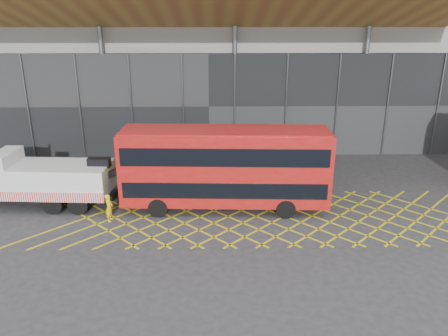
{
  "coord_description": "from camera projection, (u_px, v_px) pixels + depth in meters",
  "views": [
    {
      "loc": [
        2.56,
        -22.37,
        10.93
      ],
      "look_at": [
        3.0,
        1.5,
        2.4
      ],
      "focal_mm": 35.0,
      "sensor_mm": 36.0,
      "label": 1
    }
  ],
  "objects": [
    {
      "name": "bus_towed",
      "position": [
        225.0,
        166.0,
        24.93
      ],
      "size": [
        11.93,
        3.25,
        4.81
      ],
      "rotation": [
        0.0,
        0.0,
        -0.04
      ],
      "color": "#9E0F0C",
      "rests_on": "ground_plane"
    },
    {
      "name": "worker",
      "position": [
        109.0,
        208.0,
        24.03
      ],
      "size": [
        0.41,
        0.59,
        1.56
      ],
      "primitive_type": "imported",
      "rotation": [
        0.0,
        0.0,
        1.5
      ],
      "color": "yellow",
      "rests_on": "ground_plane"
    },
    {
      "name": "road_markings",
      "position": [
        270.0,
        216.0,
        24.79
      ],
      "size": [
        27.96,
        7.16,
        0.01
      ],
      "color": "gold",
      "rests_on": "ground_plane"
    },
    {
      "name": "construction_building",
      "position": [
        209.0,
        36.0,
        39.03
      ],
      "size": [
        55.0,
        23.97,
        18.0
      ],
      "color": "gray",
      "rests_on": "ground_plane"
    },
    {
      "name": "recovery_truck",
      "position": [
        22.0,
        176.0,
        25.65
      ],
      "size": [
        11.59,
        3.33,
        4.03
      ],
      "rotation": [
        0.0,
        0.0,
        -0.06
      ],
      "color": "black",
      "rests_on": "ground_plane"
    },
    {
      "name": "ground_plane",
      "position": [
        172.0,
        217.0,
        24.69
      ],
      "size": [
        120.0,
        120.0,
        0.0
      ],
      "primitive_type": "plane",
      "color": "#2A2A2C"
    }
  ]
}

